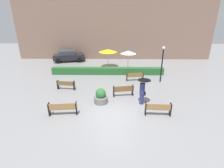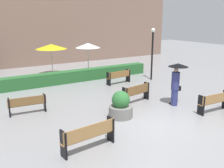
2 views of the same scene
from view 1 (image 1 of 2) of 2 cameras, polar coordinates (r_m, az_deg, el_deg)
The scene contains 14 objects.
ground_plane at distance 12.13m, azimuth 0.35°, elevation -9.59°, with size 60.00×60.00×0.00m, color gray.
bench_back_row at distance 17.83m, azimuth 7.41°, elevation 2.59°, with size 1.77×0.54×0.84m.
bench_near_left at distance 12.18m, azimuth -15.70°, elevation -7.48°, with size 1.92×0.54×0.89m.
bench_near_right at distance 12.07m, azimuth 14.69°, elevation -7.65°, with size 1.76×0.44×0.89m.
bench_far_left at distance 16.13m, azimuth -14.73°, elevation -0.13°, with size 1.64×0.49×0.80m.
bench_mid_center at distance 14.35m, azimuth 3.65°, elevation -1.96°, with size 1.71×0.58×0.91m.
pedestrian_with_umbrella at distance 12.99m, azimuth 9.99°, elevation -1.13°, with size 0.95×0.95×2.06m.
planter_pot at distance 13.32m, azimuth -3.64°, elevation -4.16°, with size 1.03×1.03×1.16m.
lamp_post at distance 17.59m, azimuth 15.98°, elevation 7.37°, with size 0.28×0.28×3.50m.
patio_umbrella_yellow at distance 21.73m, azimuth -1.32°, elevation 10.74°, with size 2.22×2.22×2.31m.
patio_umbrella_white at distance 20.64m, azimuth 5.29°, elevation 10.21°, with size 1.82×1.82×2.37m.
hedge_strip at distance 19.68m, azimuth -1.42°, elevation 4.27°, with size 12.35×0.70×0.76m, color #28602D.
building_facade at distance 26.44m, azimuth 0.72°, elevation 17.06°, with size 28.00×1.20×8.22m, color #846656.
parked_car at distance 25.74m, azimuth -13.90°, elevation 8.88°, with size 4.47×2.63×1.57m.
Camera 1 is at (0.09, -10.34, 6.33)m, focal length 28.25 mm.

